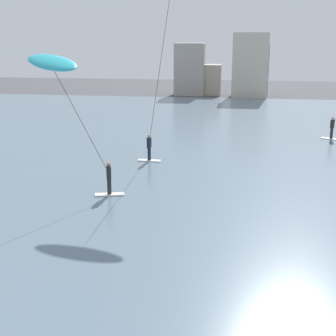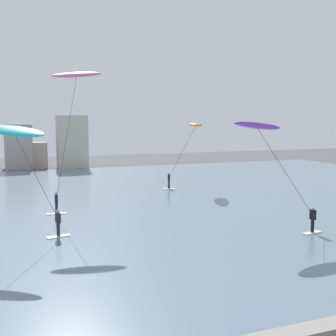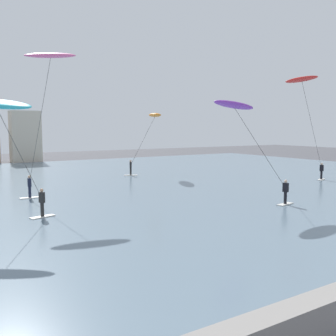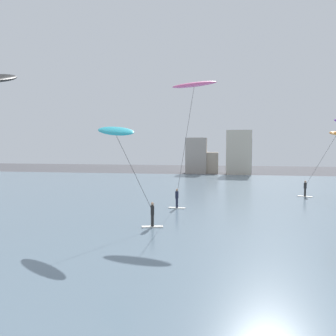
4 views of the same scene
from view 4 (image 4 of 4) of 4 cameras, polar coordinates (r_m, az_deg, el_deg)
The scene contains 5 objects.
water_bay at distance 32.51m, azimuth 8.71°, elevation -5.58°, with size 84.00×52.00×0.10m, color slate.
far_shore_buildings at distance 61.09m, azimuth 8.46°, elevation 2.11°, with size 11.48×4.78×7.62m.
kitesurfer_pink at distance 27.41m, azimuth 4.12°, elevation 12.09°, with size 3.98×2.10×10.38m.
kitesurfer_orange at distance 37.04m, azimuth 25.96°, elevation 4.63°, with size 4.71×4.04×6.61m.
kitesurfer_cyan at distance 21.99m, azimuth -8.35°, elevation 5.14°, with size 4.85×3.45×6.78m.
Camera 4 is at (-0.05, -1.26, 5.68)m, focal length 36.66 mm.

